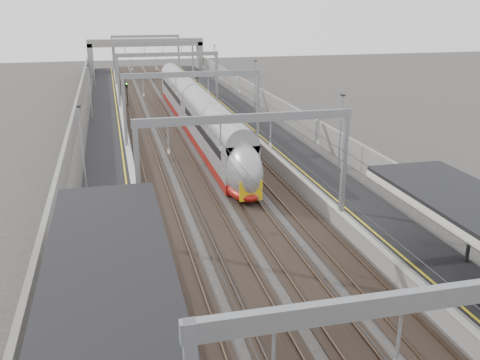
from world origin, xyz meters
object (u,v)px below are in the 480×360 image
overbridge (146,47)px  signal_green (127,90)px  bench (477,296)px  train (198,117)px

overbridge → signal_green: overbridge is taller
overbridge → bench: 90.26m
signal_green → overbridge: bearing=81.2°
train → overbridge: bearing=91.7°
bench → signal_green: bearing=102.6°
train → signal_green: size_ratio=13.54×
bench → signal_green: size_ratio=0.53×
bench → train: bearing=98.7°
overbridge → bench: size_ratio=12.03×
overbridge → train: bearing=-88.3°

